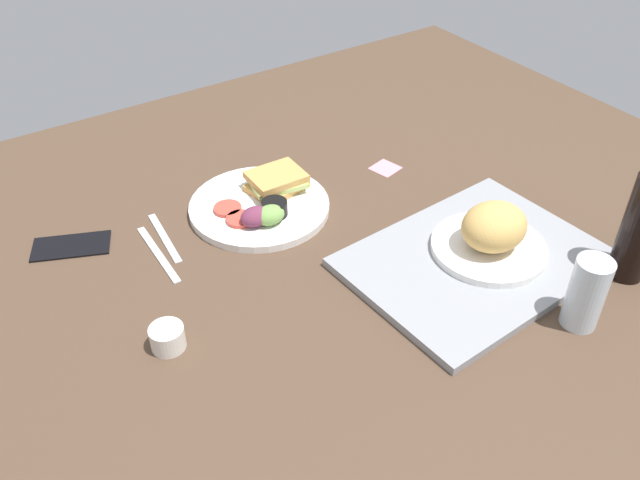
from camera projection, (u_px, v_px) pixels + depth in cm
name	position (u px, v px, depth cm)	size (l,w,h in cm)	color
ground_plane	(320.00, 251.00, 129.23)	(190.00, 150.00, 3.00)	#4C3828
serving_tray	(474.00, 260.00, 123.37)	(45.00, 33.00, 1.60)	gray
bread_plate_near	(492.00, 234.00, 121.89)	(21.26, 21.26, 9.94)	white
plate_with_salad	(263.00, 203.00, 136.32)	(28.55, 28.55, 5.40)	white
drinking_glass	(586.00, 293.00, 107.97)	(6.03, 6.03, 13.07)	silver
soda_bottle	(640.00, 228.00, 115.43)	(6.40, 6.40, 20.46)	black
espresso_cup	(167.00, 338.00, 106.46)	(5.60, 5.60, 4.00)	silver
fork	(164.00, 237.00, 129.77)	(17.00, 1.40, 0.50)	#B7B7BC
knife	(158.00, 253.00, 125.84)	(19.00, 1.40, 0.50)	#B7B7BC
cell_phone	(71.00, 245.00, 127.57)	(14.40, 7.20, 0.80)	black
sticky_note	(385.00, 168.00, 149.94)	(5.60, 5.60, 0.12)	pink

